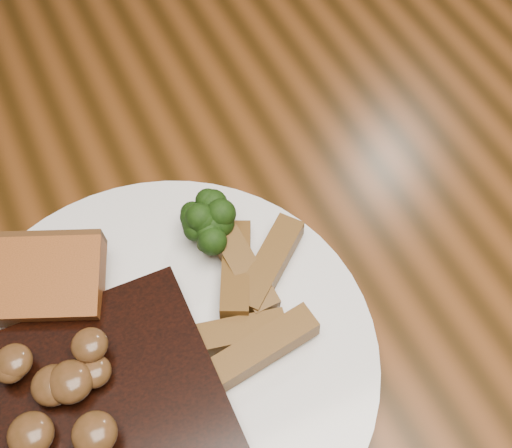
{
  "coord_description": "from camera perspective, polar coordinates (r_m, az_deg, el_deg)",
  "views": [
    {
      "loc": [
        -0.1,
        -0.27,
        1.21
      ],
      "look_at": [
        0.02,
        -0.02,
        0.78
      ],
      "focal_mm": 50.0,
      "sensor_mm": 36.0,
      "label": 1
    }
  ],
  "objects": [
    {
      "name": "dining_table",
      "position": [
        0.62,
        -2.23,
        -5.69
      ],
      "size": [
        1.6,
        0.9,
        0.75
      ],
      "color": "#542C10",
      "rests_on": "ground"
    },
    {
      "name": "steak",
      "position": [
        0.47,
        -14.2,
        -14.5
      ],
      "size": [
        0.18,
        0.14,
        0.03
      ],
      "primitive_type": "cube",
      "rotation": [
        0.0,
        0.0,
        -0.03
      ],
      "color": "black",
      "rests_on": "plate"
    },
    {
      "name": "mushroom_pile",
      "position": [
        0.45,
        -14.76,
        -12.14
      ],
      "size": [
        0.08,
        0.08,
        0.03
      ],
      "primitive_type": null,
      "color": "#53301A",
      "rests_on": "steak"
    },
    {
      "name": "potato_wedges",
      "position": [
        0.48,
        -2.2,
        -6.89
      ],
      "size": [
        0.1,
        0.1,
        0.02
      ],
      "primitive_type": null,
      "color": "brown",
      "rests_on": "plate"
    },
    {
      "name": "chair_far",
      "position": [
        1.22,
        -12.89,
        16.35
      ],
      "size": [
        0.48,
        0.48,
        0.81
      ],
      "rotation": [
        0.0,
        0.0,
        2.83
      ],
      "color": "black",
      "rests_on": "ground"
    },
    {
      "name": "broccoli_cluster",
      "position": [
        0.51,
        -4.79,
        0.25
      ],
      "size": [
        0.06,
        0.06,
        0.04
      ],
      "primitive_type": null,
      "color": "black",
      "rests_on": "plate"
    },
    {
      "name": "garlic_bread",
      "position": [
        0.51,
        -17.41,
        -5.46
      ],
      "size": [
        0.12,
        0.09,
        0.02
      ],
      "primitive_type": "cube",
      "rotation": [
        0.0,
        0.0,
        -0.41
      ],
      "color": "#93461A",
      "rests_on": "plate"
    },
    {
      "name": "plate",
      "position": [
        0.49,
        -7.54,
        -10.95
      ],
      "size": [
        0.31,
        0.31,
        0.01
      ],
      "primitive_type": "cylinder",
      "rotation": [
        0.0,
        0.0,
        -0.06
      ],
      "color": "white",
      "rests_on": "dining_table"
    }
  ]
}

